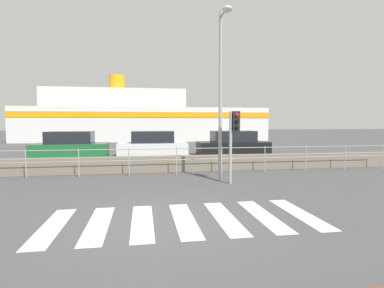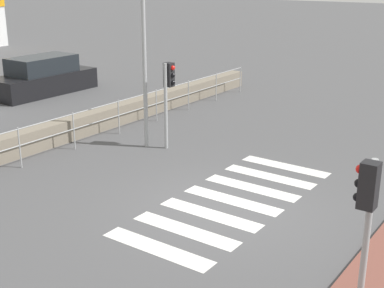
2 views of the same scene
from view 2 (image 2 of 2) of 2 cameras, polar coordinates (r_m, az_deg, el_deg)
ground_plane at (r=11.83m, az=3.11°, el=-6.79°), size 160.00×160.00×0.00m
crosswalk at (r=12.19m, az=4.31°, el=-6.00°), size 5.85×2.40×0.01m
seawall at (r=15.91m, az=-17.06°, el=0.30°), size 23.03×0.55×0.66m
harbor_fence at (r=15.13m, az=-15.15°, el=1.18°), size 20.77×0.04×1.11m
traffic_light_near at (r=7.96m, az=18.16°, el=-6.17°), size 0.34×0.32×2.47m
traffic_light_far at (r=15.28m, az=-2.56°, el=6.19°), size 0.34×0.32×2.49m
streetlamp at (r=14.99m, az=-4.65°, el=13.12°), size 0.32×1.07×5.95m
parked_car_black at (r=23.48m, az=-15.58°, el=6.83°), size 4.56×1.75×1.57m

